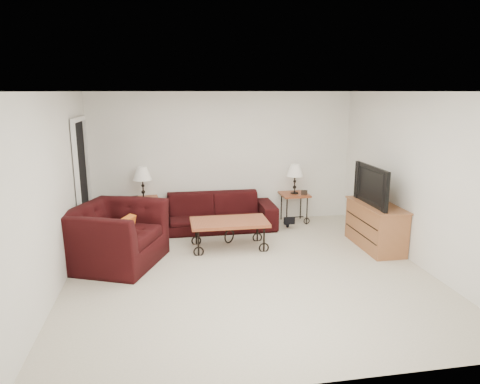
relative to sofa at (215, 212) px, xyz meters
name	(u,v)px	position (x,y,z in m)	size (l,w,h in m)	color
ground	(248,271)	(0.25, -2.02, -0.33)	(5.00, 5.00, 0.00)	beige
wall_back	(224,158)	(0.25, 0.48, 0.92)	(5.00, 0.02, 2.50)	white
wall_front	(308,250)	(0.25, -4.52, 0.92)	(5.00, 0.02, 2.50)	white
wall_left	(55,193)	(-2.25, -2.02, 0.92)	(0.02, 5.00, 2.50)	white
wall_right	(417,179)	(2.75, -2.02, 0.92)	(0.02, 5.00, 2.50)	white
ceiling	(249,91)	(0.25, -2.02, 2.17)	(5.00, 5.00, 0.00)	white
doorway	(82,184)	(-2.22, -0.37, 0.69)	(0.08, 0.94, 2.04)	black
sofa	(215,212)	(0.00, 0.00, 0.00)	(2.23, 0.87, 0.65)	black
side_table_left	(144,214)	(-1.28, 0.18, -0.03)	(0.54, 0.54, 0.59)	#964126
side_table_right	(294,208)	(1.58, 0.18, -0.04)	(0.53, 0.53, 0.57)	#964126
lamp_left	(143,183)	(-1.28, 0.18, 0.56)	(0.33, 0.33, 0.59)	black
lamp_right	(295,179)	(1.58, 0.18, 0.53)	(0.32, 0.32, 0.57)	black
photo_frame_left	(134,198)	(-1.43, 0.03, 0.31)	(0.12, 0.02, 0.10)	black
photo_frame_right	(304,192)	(1.73, 0.03, 0.30)	(0.11, 0.02, 0.10)	black
coffee_table	(229,234)	(0.12, -1.04, -0.09)	(1.24, 0.67, 0.47)	#964126
armchair	(115,235)	(-1.63, -1.40, 0.11)	(1.35, 1.18, 0.87)	black
throw_pillow	(125,231)	(-1.48, -1.45, 0.19)	(0.40, 0.10, 0.40)	#C77219
tv_stand	(375,226)	(2.48, -1.40, 0.04)	(0.51, 1.21, 0.73)	#9F5F3B
television	(377,185)	(2.46, -1.40, 0.71)	(1.09, 0.14, 0.63)	black
backpack	(288,217)	(1.36, -0.16, -0.12)	(0.31, 0.24, 0.40)	black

